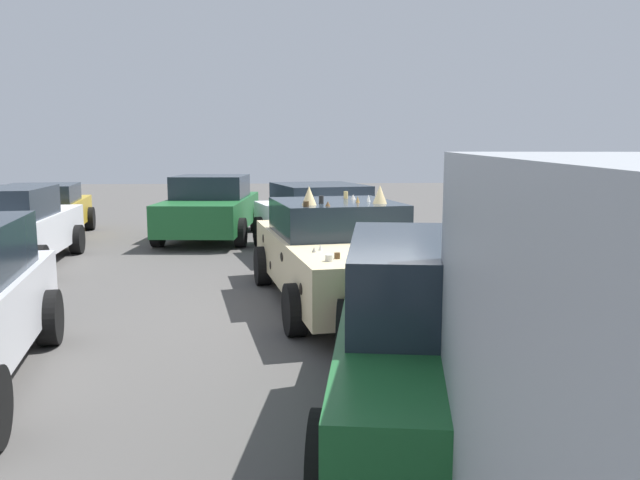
# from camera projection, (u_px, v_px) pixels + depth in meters

# --- Properties ---
(ground_plane) EXTENTS (60.00, 60.00, 0.00)m
(ground_plane) POSITION_uv_depth(u_px,v_px,m) (341.00, 302.00, 8.92)
(ground_plane) COLOR #514F4C
(art_car_decorated) EXTENTS (4.77, 2.60, 1.67)m
(art_car_decorated) POSITION_uv_depth(u_px,v_px,m) (340.00, 253.00, 8.88)
(art_car_decorated) COLOR beige
(art_car_decorated) RESTS_ON ground
(parked_sedan_row_back_far) EXTENTS (4.50, 2.34, 1.51)m
(parked_sedan_row_back_far) POSITION_uv_depth(u_px,v_px,m) (211.00, 208.00, 15.12)
(parked_sedan_row_back_far) COLOR #1E602D
(parked_sedan_row_back_far) RESTS_ON ground
(parked_sedan_far_right) EXTENTS (4.68, 2.45, 1.50)m
(parked_sedan_far_right) POSITION_uv_depth(u_px,v_px,m) (451.00, 332.00, 4.92)
(parked_sedan_far_right) COLOR #1E602D
(parked_sedan_far_right) RESTS_ON ground
(parked_sedan_near_right) EXTENTS (4.54, 2.27, 1.49)m
(parked_sedan_near_right) POSITION_uv_depth(u_px,v_px,m) (7.00, 228.00, 11.35)
(parked_sedan_near_right) COLOR white
(parked_sedan_near_right) RESTS_ON ground
(parked_sedan_near_left) EXTENTS (4.45, 2.69, 1.46)m
(parked_sedan_near_left) POSITION_uv_depth(u_px,v_px,m) (316.00, 219.00, 12.75)
(parked_sedan_near_left) COLOR white
(parked_sedan_near_left) RESTS_ON ground
(parked_sedan_behind_right) EXTENTS (4.21, 2.45, 1.32)m
(parked_sedan_behind_right) POSITION_uv_depth(u_px,v_px,m) (44.00, 210.00, 15.23)
(parked_sedan_behind_right) COLOR gold
(parked_sedan_behind_right) RESTS_ON ground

